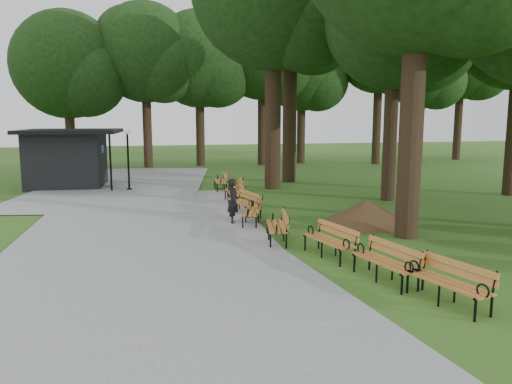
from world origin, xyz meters
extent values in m
plane|color=#2C5919|center=(0.00, 0.00, 0.00)|extent=(100.00, 100.00, 0.00)
cube|color=gray|center=(-4.00, 3.00, 0.03)|extent=(12.00, 38.00, 0.06)
imported|color=black|center=(-0.89, 3.45, 0.78)|extent=(0.44, 0.61, 1.55)
cylinder|color=black|center=(-4.54, 12.06, 1.41)|extent=(0.10, 0.10, 2.83)
sphere|color=white|center=(-4.54, 12.06, 2.92)|extent=(0.32, 0.32, 0.32)
cone|color=#47301C|center=(3.51, 2.37, 0.42)|extent=(2.81, 2.81, 0.84)
cylinder|color=black|center=(3.91, 0.42, 4.08)|extent=(0.70, 0.70, 8.17)
cylinder|color=black|center=(6.57, 6.67, 3.50)|extent=(0.60, 0.60, 7.00)
sphere|color=black|center=(6.57, 6.67, 7.66)|extent=(5.87, 5.87, 5.87)
cylinder|color=black|center=(2.55, 11.18, 4.50)|extent=(0.80, 0.80, 9.00)
cylinder|color=black|center=(4.13, 13.54, 4.21)|extent=(0.76, 0.76, 8.41)
sphere|color=black|center=(4.13, 13.54, 9.20)|extent=(6.29, 6.29, 6.29)
camera|label=1|loc=(-3.83, -12.87, 3.66)|focal=34.69mm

